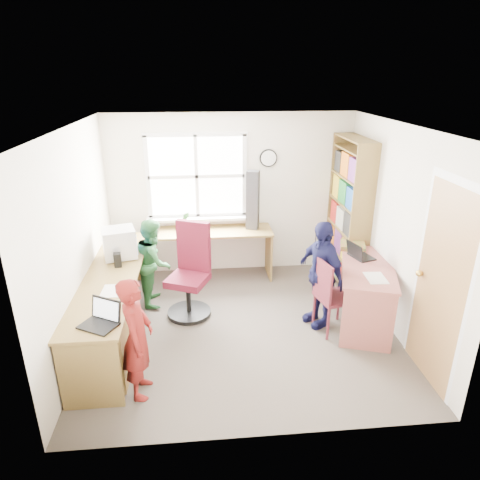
% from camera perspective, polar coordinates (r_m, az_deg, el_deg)
% --- Properties ---
extents(room, '(3.64, 3.44, 2.44)m').
position_cam_1_polar(room, '(4.89, 0.30, 1.17)').
color(room, '#433B34').
rests_on(room, ground).
extents(l_desk, '(2.38, 2.95, 0.75)m').
position_cam_1_polar(l_desk, '(4.93, -14.89, -9.25)').
color(l_desk, olive).
rests_on(l_desk, ground).
extents(right_desk, '(0.98, 1.43, 0.75)m').
position_cam_1_polar(right_desk, '(5.44, 16.51, -5.30)').
color(right_desk, '#9E564F').
rests_on(right_desk, ground).
extents(bookshelf, '(0.30, 1.02, 2.10)m').
position_cam_1_polar(bookshelf, '(6.33, 14.24, 3.21)').
color(bookshelf, olive).
rests_on(bookshelf, ground).
extents(swivel_chair, '(0.73, 0.73, 1.20)m').
position_cam_1_polar(swivel_chair, '(5.46, -6.62, -4.76)').
color(swivel_chair, black).
rests_on(swivel_chair, ground).
extents(wooden_chair, '(0.48, 0.48, 0.92)m').
position_cam_1_polar(wooden_chair, '(5.15, 11.94, -7.01)').
color(wooden_chair, maroon).
rests_on(wooden_chair, ground).
extents(crt_monitor, '(0.46, 0.43, 0.38)m').
position_cam_1_polar(crt_monitor, '(5.50, -15.79, -0.40)').
color(crt_monitor, silver).
rests_on(crt_monitor, l_desk).
extents(laptop_left, '(0.42, 0.40, 0.22)m').
position_cam_1_polar(laptop_left, '(4.20, -17.97, -9.96)').
color(laptop_left, black).
rests_on(laptop_left, l_desk).
extents(laptop_right, '(0.33, 0.37, 0.21)m').
position_cam_1_polar(laptop_right, '(5.53, 15.55, -1.82)').
color(laptop_right, black).
rests_on(laptop_right, right_desk).
extents(speaker_a, '(0.10, 0.10, 0.17)m').
position_cam_1_polar(speaker_a, '(5.29, -16.00, -2.57)').
color(speaker_a, black).
rests_on(speaker_a, l_desk).
extents(speaker_b, '(0.12, 0.12, 0.19)m').
position_cam_1_polar(speaker_b, '(5.71, -15.32, -0.58)').
color(speaker_b, black).
rests_on(speaker_b, l_desk).
extents(cd_tower, '(0.21, 0.20, 0.86)m').
position_cam_1_polar(cd_tower, '(6.23, 1.72, 5.33)').
color(cd_tower, black).
rests_on(cd_tower, l_desk).
extents(game_box, '(0.39, 0.39, 0.06)m').
position_cam_1_polar(game_box, '(5.83, 14.80, -0.71)').
color(game_box, red).
rests_on(game_box, right_desk).
extents(paper_a, '(0.21, 0.30, 0.00)m').
position_cam_1_polar(paper_a, '(4.77, -16.75, -6.50)').
color(paper_a, silver).
rests_on(paper_a, l_desk).
extents(paper_b, '(0.23, 0.32, 0.00)m').
position_cam_1_polar(paper_b, '(5.07, 17.65, -4.84)').
color(paper_b, silver).
rests_on(paper_b, right_desk).
extents(potted_plant, '(0.18, 0.15, 0.28)m').
position_cam_1_polar(potted_plant, '(6.28, -7.43, 2.51)').
color(potted_plant, '#29662F').
rests_on(potted_plant, l_desk).
extents(person_red, '(0.31, 0.46, 1.23)m').
position_cam_1_polar(person_red, '(4.19, -13.55, -12.61)').
color(person_red, maroon).
rests_on(person_red, ground).
extents(person_green, '(0.46, 0.58, 1.17)m').
position_cam_1_polar(person_green, '(5.76, -11.41, -2.84)').
color(person_green, '#286531').
rests_on(person_green, ground).
extents(person_navy, '(0.59, 0.85, 1.33)m').
position_cam_1_polar(person_navy, '(5.22, 10.70, -4.47)').
color(person_navy, '#121238').
rests_on(person_navy, ground).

